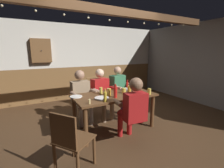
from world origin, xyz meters
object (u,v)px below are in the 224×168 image
Objects in this scene: pint_glass_1 at (149,91)px; pint_glass_3 at (101,91)px; dining_table at (114,99)px; pint_glass_4 at (124,91)px; bottle_2 at (105,97)px; wall_dart_cabinet at (41,51)px; plate_0 at (102,98)px; pint_glass_6 at (129,89)px; plate_1 at (76,97)px; condiment_caddy at (125,89)px; person_3 at (133,108)px; chair_empty_near_right at (95,91)px; person_1 at (101,91)px; pint_glass_0 at (135,89)px; person_2 at (119,88)px; table_candle at (89,102)px; person_0 at (81,94)px; bottle_1 at (127,85)px; bottle_0 at (115,92)px; chair_empty_near_left at (70,140)px; pint_glass_5 at (109,92)px; pint_glass_2 at (115,88)px.

pint_glass_3 is (-0.85, 0.53, 0.00)m from pint_glass_1.
pint_glass_4 reaches higher than dining_table.
bottle_2 is 3.03m from wall_dart_cabinet.
pint_glass_6 is (0.75, 0.17, 0.06)m from plate_0.
plate_1 is 1.86× the size of pint_glass_1.
condiment_caddy is 0.79m from plate_0.
person_3 reaches higher than chair_empty_near_right.
pint_glass_0 is (0.51, -0.64, 0.14)m from person_1.
bottle_2 is 0.54m from pint_glass_3.
dining_table is 1.89× the size of chair_empty_near_right.
dining_table is 6.14× the size of plate_0.
plate_1 is 2.16× the size of pint_glass_4.
plate_0 is at bearing 32.28° from person_2.
table_candle is 0.57× the size of condiment_caddy.
person_0 is 1.09m from bottle_1.
bottle_1 is (0.51, 0.93, 0.16)m from person_3.
bottle_0 is at bearing 167.94° from pint_glass_1.
pint_glass_4 is at bearing 18.75° from table_candle.
pint_glass_1 is at bearing -21.74° from plate_1.
bottle_2 is (0.29, -0.02, 0.05)m from table_candle.
person_1 is 1.18m from table_candle.
person_0 reaches higher than plate_0.
pint_glass_1 reaches higher than pint_glass_0.
chair_empty_near_right is 1.47m from pint_glass_0.
person_0 is at bearing 120.68° from chair_empty_near_left.
dining_table is 1.39× the size of person_0.
pint_glass_6 is (-0.11, -0.25, -0.02)m from bottle_1.
condiment_caddy is at bearing 87.77° from chair_empty_near_left.
person_3 is at bearing -75.75° from pint_glass_5.
plate_0 is 1.00m from pint_glass_1.
person_1 is 4.43× the size of plate_0.
bottle_2 is (-0.38, 0.30, 0.17)m from person_3.
chair_empty_near_left is 6.29× the size of condiment_caddy.
dining_table is at bearing 65.93° from bottle_0.
chair_empty_near_right is at bearing 101.87° from condiment_caddy.
bottle_1 reaches higher than pint_glass_3.
wall_dart_cabinet is (-1.12, 1.84, 0.97)m from person_1.
condiment_caddy is (0.38, 0.19, 0.14)m from dining_table.
pint_glass_1 is (1.12, -1.00, 0.14)m from person_0.
pint_glass_5 is at bearing 108.49° from bottle_0.
wall_dart_cabinet is (-1.52, 2.44, 0.83)m from pint_glass_6.
bottle_0 is (-0.22, -1.59, 0.38)m from chair_empty_near_right.
bottle_1 is (0.14, 0.10, 0.06)m from condiment_caddy.
chair_empty_near_right is at bearing 53.81° from plate_1.
bottle_2 is at bearing -55.17° from plate_1.
chair_empty_near_left is 1.79m from pint_glass_2.
pint_glass_0 is at bearing 145.47° from person_0.
bottle_1 is 1.41× the size of pint_glass_5.
pint_glass_2 is 1.00× the size of pint_glass_4.
plate_1 is at bearing 138.10° from person_3.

